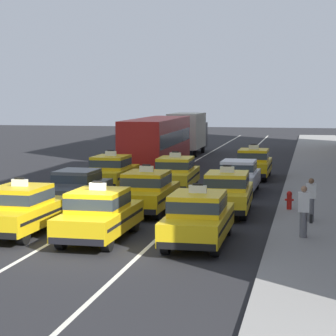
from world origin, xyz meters
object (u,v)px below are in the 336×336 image
(bus_left_fourth, at_px, (157,140))
(taxi_left_nearest, at_px, (22,209))
(box_truck_left_fifth, at_px, (188,132))
(taxi_right_fourth, at_px, (254,163))
(taxi_center_second, at_px, (147,191))
(sedan_right_third, at_px, (239,175))
(pedestrian_mid_block, at_px, (304,212))
(taxi_right_second, at_px, (227,192))
(taxi_right_nearest, at_px, (198,217))
(pedestrian_near_crosswalk, at_px, (311,200))
(taxi_left_third, at_px, (112,171))
(taxi_center_third, at_px, (176,173))
(fire_hydrant, at_px, (289,199))
(sedan_left_second, at_px, (78,187))
(taxi_center_nearest, at_px, (99,214))

(bus_left_fourth, bearing_deg, taxi_left_nearest, -89.75)
(box_truck_left_fifth, relative_size, taxi_right_fourth, 1.53)
(taxi_center_second, distance_m, taxi_right_fourth, 12.69)
(sedan_right_third, distance_m, pedestrian_mid_block, 11.11)
(taxi_left_nearest, height_order, taxi_right_second, same)
(taxi_right_second, bearing_deg, bus_left_fourth, 112.23)
(taxi_right_nearest, relative_size, sedan_right_third, 1.06)
(taxi_right_fourth, bearing_deg, pedestrian_near_crosswalk, -76.86)
(taxi_right_second, xyz_separation_m, taxi_right_fourth, (0.07, 11.83, 0.00))
(taxi_left_third, bearing_deg, taxi_left_nearest, -88.43)
(taxi_left_third, bearing_deg, taxi_right_fourth, 40.15)
(taxi_center_second, height_order, taxi_center_third, same)
(taxi_center_second, xyz_separation_m, sedan_right_third, (3.00, 6.35, -0.03))
(pedestrian_near_crosswalk, bearing_deg, taxi_right_fourth, 103.14)
(taxi_left_nearest, xyz_separation_m, fire_hydrant, (8.71, 6.17, -0.33))
(taxi_left_nearest, height_order, sedan_left_second, taxi_left_nearest)
(bus_left_fourth, xyz_separation_m, taxi_right_fourth, (6.46, -3.81, -0.94))
(taxi_center_third, bearing_deg, taxi_center_nearest, -90.86)
(taxi_center_third, bearing_deg, taxi_left_third, 176.52)
(taxi_left_third, distance_m, box_truck_left_fifth, 20.59)
(taxi_center_nearest, distance_m, taxi_right_nearest, 3.24)
(taxi_left_third, height_order, pedestrian_near_crosswalk, taxi_left_third)
(box_truck_left_fifth, height_order, taxi_center_second, box_truck_left_fifth)
(taxi_left_nearest, bearing_deg, taxi_center_second, 58.14)
(sedan_left_second, bearing_deg, taxi_center_nearest, -64.80)
(sedan_right_third, bearing_deg, taxi_right_second, -88.45)
(taxi_left_third, xyz_separation_m, taxi_right_fourth, (6.69, 5.64, 0.00))
(fire_hydrant, bearing_deg, taxi_left_nearest, -144.69)
(taxi_right_nearest, bearing_deg, taxi_center_second, 118.78)
(sedan_left_second, relative_size, taxi_right_fourth, 0.95)
(taxi_center_second, height_order, pedestrian_mid_block, taxi_center_second)
(box_truck_left_fifth, xyz_separation_m, taxi_center_third, (3.09, -20.77, -0.90))
(taxi_right_fourth, height_order, pedestrian_near_crosswalk, taxi_right_fourth)
(taxi_left_third, height_order, taxi_right_second, same)
(taxi_center_second, relative_size, taxi_right_second, 0.99)
(box_truck_left_fifth, relative_size, sedan_right_third, 1.62)
(taxi_center_second, relative_size, taxi_center_third, 0.99)
(sedan_left_second, bearing_deg, taxi_right_second, -2.81)
(taxi_right_second, height_order, pedestrian_mid_block, taxi_right_second)
(sedan_left_second, height_order, box_truck_left_fifth, box_truck_left_fifth)
(taxi_right_nearest, relative_size, pedestrian_near_crosswalk, 2.90)
(taxi_left_third, bearing_deg, taxi_center_nearest, -75.27)
(taxi_center_second, distance_m, sedan_right_third, 7.03)
(pedestrian_mid_block, height_order, fire_hydrant, pedestrian_mid_block)
(taxi_right_nearest, bearing_deg, pedestrian_near_crosswalk, 48.92)
(taxi_right_second, relative_size, taxi_right_fourth, 1.01)
(sedan_left_second, distance_m, fire_hydrant, 8.78)
(taxi_center_third, distance_m, taxi_right_second, 6.83)
(taxi_left_nearest, relative_size, fire_hydrant, 6.30)
(taxi_center_third, height_order, pedestrian_near_crosswalk, taxi_center_third)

